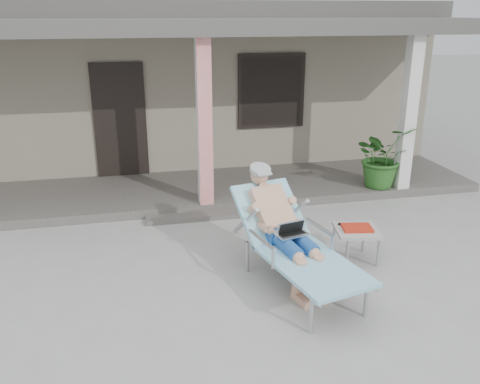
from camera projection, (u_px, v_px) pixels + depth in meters
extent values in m
plane|color=#9E9E99|center=(233.00, 272.00, 6.41)|extent=(60.00, 60.00, 0.00)
cube|color=gray|center=(176.00, 84.00, 11.88)|extent=(10.00, 5.00, 3.00)
cube|color=#474442|center=(173.00, 9.00, 11.33)|extent=(10.40, 5.40, 0.30)
cube|color=black|center=(120.00, 121.00, 9.39)|extent=(0.95, 0.06, 2.10)
cube|color=black|center=(271.00, 91.00, 9.83)|extent=(1.20, 0.06, 1.30)
cube|color=black|center=(272.00, 91.00, 9.83)|extent=(1.32, 0.05, 1.42)
cube|color=#605B56|center=(199.00, 190.00, 9.14)|extent=(10.00, 2.00, 0.15)
cube|color=red|center=(204.00, 124.00, 7.89)|extent=(0.22, 0.22, 2.61)
cube|color=silver|center=(408.00, 115.00, 8.61)|extent=(0.22, 0.22, 2.61)
cube|color=#474442|center=(194.00, 26.00, 8.20)|extent=(10.00, 2.30, 0.24)
cube|color=#605B56|center=(209.00, 215.00, 8.09)|extent=(2.00, 0.30, 0.07)
cylinder|color=#B7B7BC|center=(311.00, 316.00, 5.12)|extent=(0.05, 0.05, 0.41)
cylinder|color=#B7B7BC|center=(366.00, 300.00, 5.41)|extent=(0.05, 0.05, 0.41)
cylinder|color=#B7B7BC|center=(247.00, 257.00, 6.36)|extent=(0.05, 0.05, 0.41)
cylinder|color=#B7B7BC|center=(295.00, 246.00, 6.64)|extent=(0.05, 0.05, 0.41)
cube|color=#B7B7BC|center=(313.00, 267.00, 5.64)|extent=(0.98, 1.47, 0.03)
cube|color=#94E5E2|center=(313.00, 265.00, 5.63)|extent=(1.09, 1.53, 0.04)
cube|color=#B7B7BC|center=(270.00, 215.00, 6.38)|extent=(0.82, 0.78, 0.54)
cube|color=#94E5E2|center=(270.00, 213.00, 6.37)|extent=(0.94, 0.88, 0.62)
cylinder|color=#9F9FA1|center=(259.00, 169.00, 6.48)|extent=(0.32, 0.33, 0.14)
cube|color=silver|center=(291.00, 233.00, 5.97)|extent=(0.42, 0.33, 0.26)
cube|color=#A3A29E|center=(357.00, 231.00, 6.57)|extent=(0.63, 0.63, 0.04)
cylinder|color=#B7B7BC|center=(347.00, 255.00, 6.40)|extent=(0.04, 0.04, 0.41)
cylinder|color=#B7B7BC|center=(378.00, 252.00, 6.49)|extent=(0.04, 0.04, 0.41)
cylinder|color=#B7B7BC|center=(334.00, 241.00, 6.79)|extent=(0.04, 0.04, 0.41)
cylinder|color=#B7B7BC|center=(363.00, 238.00, 6.88)|extent=(0.04, 0.04, 0.41)
cube|color=red|center=(357.00, 228.00, 6.55)|extent=(0.42, 0.34, 0.03)
cube|color=black|center=(352.00, 224.00, 6.68)|extent=(0.37, 0.09, 0.04)
imported|color=#26591E|center=(382.00, 156.00, 8.93)|extent=(1.10, 0.99, 1.10)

